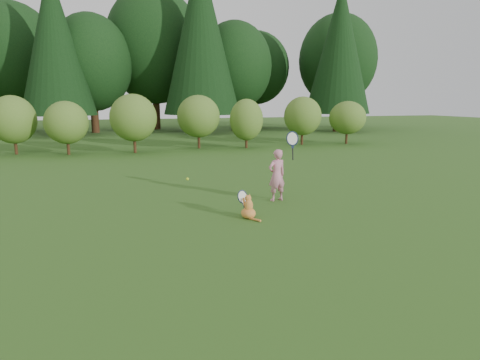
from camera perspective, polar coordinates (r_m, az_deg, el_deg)
name	(u,v)px	position (r m, az deg, el deg)	size (l,w,h in m)	color
ground	(242,218)	(8.93, 0.25, -5.45)	(100.00, 100.00, 0.00)	#1B4914
shrub_row	(169,123)	(21.36, -10.07, 7.97)	(28.00, 3.00, 2.80)	#4B7424
woodland_backdrop	(149,31)	(31.66, -12.76, 19.98)	(48.00, 10.00, 15.00)	black
child	(277,174)	(10.36, 5.33, 0.86)	(0.77, 0.48, 2.01)	pink
cat	(248,206)	(8.88, 1.16, -3.68)	(0.39, 0.75, 0.73)	orange
tennis_ball	(187,179)	(9.64, -7.48, 0.15)	(0.07, 0.07, 0.07)	#B0E41A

